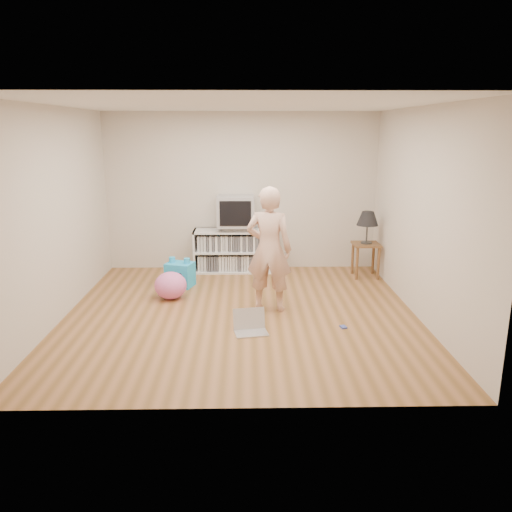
{
  "coord_description": "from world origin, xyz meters",
  "views": [
    {
      "loc": [
        0.08,
        -6.07,
        2.33
      ],
      "look_at": [
        0.2,
        0.4,
        0.67
      ],
      "focal_mm": 35.0,
      "sensor_mm": 36.0,
      "label": 1
    }
  ],
  "objects_px": {
    "plush_blue": "(180,274)",
    "table_lamp": "(368,219)",
    "dvd_deck": "(236,228)",
    "person": "(269,249)",
    "media_unit": "(236,250)",
    "laptop": "(250,326)",
    "plush_pink": "(171,285)",
    "crt_tv": "(236,211)",
    "side_table": "(366,252)"
  },
  "relations": [
    {
      "from": "dvd_deck",
      "to": "person",
      "type": "height_order",
      "value": "person"
    },
    {
      "from": "table_lamp",
      "to": "dvd_deck",
      "type": "bearing_deg",
      "value": 169.95
    },
    {
      "from": "plush_pink",
      "to": "table_lamp",
      "type": "bearing_deg",
      "value": 18.94
    },
    {
      "from": "table_lamp",
      "to": "plush_pink",
      "type": "relative_size",
      "value": 1.14
    },
    {
      "from": "dvd_deck",
      "to": "plush_pink",
      "type": "xyz_separation_m",
      "value": [
        -0.9,
        -1.39,
        -0.54
      ]
    },
    {
      "from": "laptop",
      "to": "plush_blue",
      "type": "distance_m",
      "value": 2.06
    },
    {
      "from": "media_unit",
      "to": "side_table",
      "type": "height_order",
      "value": "media_unit"
    },
    {
      "from": "media_unit",
      "to": "laptop",
      "type": "bearing_deg",
      "value": -85.37
    },
    {
      "from": "crt_tv",
      "to": "person",
      "type": "relative_size",
      "value": 0.37
    },
    {
      "from": "dvd_deck",
      "to": "person",
      "type": "relative_size",
      "value": 0.28
    },
    {
      "from": "plush_blue",
      "to": "table_lamp",
      "type": "bearing_deg",
      "value": 26.8
    },
    {
      "from": "person",
      "to": "plush_blue",
      "type": "height_order",
      "value": "person"
    },
    {
      "from": "media_unit",
      "to": "crt_tv",
      "type": "height_order",
      "value": "crt_tv"
    },
    {
      "from": "media_unit",
      "to": "laptop",
      "type": "distance_m",
      "value": 2.64
    },
    {
      "from": "plush_blue",
      "to": "dvd_deck",
      "type": "bearing_deg",
      "value": 62.58
    },
    {
      "from": "laptop",
      "to": "person",
      "type": "bearing_deg",
      "value": 60.87
    },
    {
      "from": "dvd_deck",
      "to": "side_table",
      "type": "relative_size",
      "value": 0.82
    },
    {
      "from": "person",
      "to": "table_lamp",
      "type": "bearing_deg",
      "value": -125.14
    },
    {
      "from": "crt_tv",
      "to": "plush_pink",
      "type": "xyz_separation_m",
      "value": [
        -0.9,
        -1.39,
        -0.83
      ]
    },
    {
      "from": "side_table",
      "to": "plush_blue",
      "type": "bearing_deg",
      "value": -171.14
    },
    {
      "from": "laptop",
      "to": "table_lamp",
      "type": "bearing_deg",
      "value": 39.45
    },
    {
      "from": "media_unit",
      "to": "plush_pink",
      "type": "relative_size",
      "value": 3.11
    },
    {
      "from": "laptop",
      "to": "plush_pink",
      "type": "bearing_deg",
      "value": 122.12
    },
    {
      "from": "laptop",
      "to": "plush_pink",
      "type": "relative_size",
      "value": 0.95
    },
    {
      "from": "person",
      "to": "laptop",
      "type": "xyz_separation_m",
      "value": [
        -0.25,
        -0.75,
        -0.75
      ]
    },
    {
      "from": "laptop",
      "to": "plush_pink",
      "type": "distance_m",
      "value": 1.64
    },
    {
      "from": "media_unit",
      "to": "person",
      "type": "relative_size",
      "value": 0.86
    },
    {
      "from": "side_table",
      "to": "person",
      "type": "height_order",
      "value": "person"
    },
    {
      "from": "crt_tv",
      "to": "laptop",
      "type": "bearing_deg",
      "value": -85.34
    },
    {
      "from": "laptop",
      "to": "plush_blue",
      "type": "bearing_deg",
      "value": 110.12
    },
    {
      "from": "media_unit",
      "to": "person",
      "type": "bearing_deg",
      "value": -76.05
    },
    {
      "from": "side_table",
      "to": "plush_blue",
      "type": "xyz_separation_m",
      "value": [
        -2.92,
        -0.46,
        -0.23
      ]
    },
    {
      "from": "person",
      "to": "plush_blue",
      "type": "xyz_separation_m",
      "value": [
        -1.3,
        1.03,
        -0.63
      ]
    },
    {
      "from": "dvd_deck",
      "to": "crt_tv",
      "type": "relative_size",
      "value": 0.75
    },
    {
      "from": "dvd_deck",
      "to": "plush_blue",
      "type": "bearing_deg",
      "value": -135.35
    },
    {
      "from": "dvd_deck",
      "to": "plush_blue",
      "type": "xyz_separation_m",
      "value": [
        -0.84,
        -0.83,
        -0.55
      ]
    },
    {
      "from": "dvd_deck",
      "to": "table_lamp",
      "type": "height_order",
      "value": "table_lamp"
    },
    {
      "from": "dvd_deck",
      "to": "laptop",
      "type": "bearing_deg",
      "value": -85.34
    },
    {
      "from": "media_unit",
      "to": "person",
      "type": "distance_m",
      "value": 1.98
    },
    {
      "from": "dvd_deck",
      "to": "crt_tv",
      "type": "height_order",
      "value": "crt_tv"
    },
    {
      "from": "person",
      "to": "plush_pink",
      "type": "relative_size",
      "value": 3.63
    },
    {
      "from": "crt_tv",
      "to": "person",
      "type": "distance_m",
      "value": 1.92
    },
    {
      "from": "crt_tv",
      "to": "laptop",
      "type": "xyz_separation_m",
      "value": [
        0.21,
        -2.59,
        -0.95
      ]
    },
    {
      "from": "plush_pink",
      "to": "side_table",
      "type": "bearing_deg",
      "value": 18.94
    },
    {
      "from": "dvd_deck",
      "to": "person",
      "type": "bearing_deg",
      "value": -75.94
    },
    {
      "from": "side_table",
      "to": "person",
      "type": "distance_m",
      "value": 2.23
    },
    {
      "from": "side_table",
      "to": "laptop",
      "type": "bearing_deg",
      "value": -130.09
    },
    {
      "from": "laptop",
      "to": "plush_blue",
      "type": "xyz_separation_m",
      "value": [
        -1.05,
        1.77,
        0.12
      ]
    },
    {
      "from": "person",
      "to": "plush_pink",
      "type": "bearing_deg",
      "value": -6.15
    },
    {
      "from": "table_lamp",
      "to": "person",
      "type": "distance_m",
      "value": 2.2
    }
  ]
}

